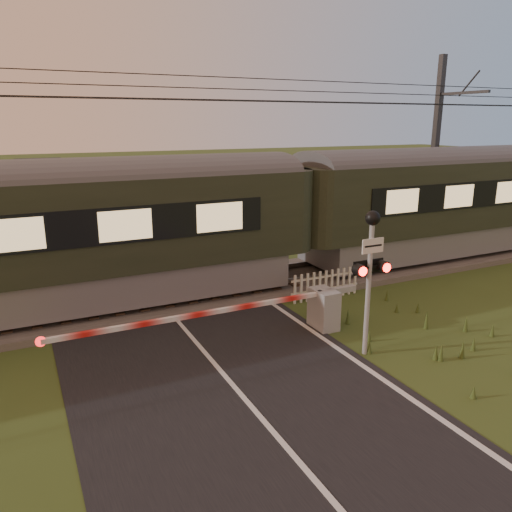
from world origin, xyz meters
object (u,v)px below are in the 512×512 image
picket_fence (326,284)px  catenary_mast (436,148)px  crossing_signal (370,258)px  train (295,214)px  boom_gate (309,309)px

picket_fence → catenary_mast: (7.95, 4.13, 3.45)m
crossing_signal → picket_fence: (1.20, 3.36, -1.77)m
crossing_signal → picket_fence: crossing_signal is taller
train → catenary_mast: (7.93, 2.23, 1.72)m
train → catenary_mast: size_ratio=5.38×
train → catenary_mast: 8.41m
boom_gate → picket_fence: (1.67, 1.76, -0.14)m
boom_gate → picket_fence: size_ratio=3.27×
picket_fence → boom_gate: bearing=-133.5°
catenary_mast → boom_gate: bearing=-148.5°
train → boom_gate: train is taller
boom_gate → catenary_mast: 11.75m
crossing_signal → boom_gate: bearing=106.2°
train → boom_gate: bearing=-114.9°
boom_gate → catenary_mast: bearing=31.5°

